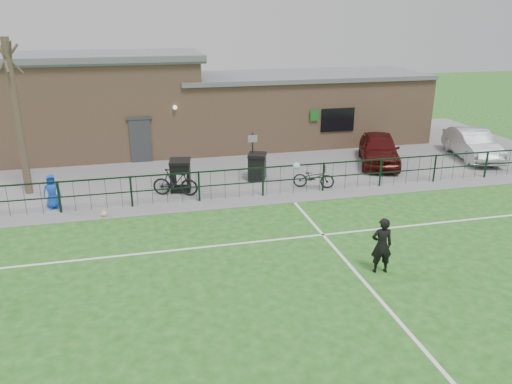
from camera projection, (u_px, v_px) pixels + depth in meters
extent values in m
plane|color=#1F5619|center=(304.00, 310.00, 12.09)|extent=(90.00, 90.00, 0.00)
cube|color=slate|center=(216.00, 160.00, 24.44)|extent=(34.00, 13.00, 0.02)
cube|color=white|center=(239.00, 200.00, 19.22)|extent=(28.00, 0.10, 0.01)
cube|color=white|center=(263.00, 241.00, 15.75)|extent=(28.00, 0.10, 0.01)
cube|color=white|center=(380.00, 299.00, 12.52)|extent=(0.10, 16.00, 0.01)
cube|color=black|center=(238.00, 184.00, 19.21)|extent=(28.00, 0.10, 1.20)
cylinder|color=#48382B|center=(18.00, 119.00, 18.92)|extent=(0.30, 0.30, 6.00)
cube|color=black|center=(181.00, 176.00, 20.06)|extent=(0.91, 0.99, 1.18)
cube|color=black|center=(257.00, 167.00, 21.39)|extent=(0.93, 0.99, 1.06)
cylinder|color=black|center=(253.00, 156.00, 21.40)|extent=(0.08, 0.08, 2.00)
imported|color=#3F0B0B|center=(379.00, 149.00, 23.54)|extent=(3.17, 4.62, 1.46)
imported|color=#999BA0|center=(473.00, 144.00, 24.49)|extent=(2.45, 4.56, 1.43)
imported|color=black|center=(175.00, 182.00, 19.47)|extent=(1.86, 1.08, 1.08)
imported|color=black|center=(314.00, 177.00, 20.40)|extent=(1.77, 1.15, 0.88)
imported|color=blue|center=(52.00, 191.00, 18.18)|extent=(0.71, 0.56, 1.28)
imported|color=black|center=(382.00, 245.00, 13.62)|extent=(0.64, 0.47, 1.61)
sphere|color=white|center=(296.00, 166.00, 15.28)|extent=(0.22, 0.22, 0.22)
sphere|color=white|center=(104.00, 214.00, 17.60)|extent=(0.22, 0.22, 0.22)
cube|color=tan|center=(206.00, 113.00, 26.60)|extent=(24.00, 5.00, 3.50)
cube|color=tan|center=(78.00, 71.00, 24.43)|extent=(11.52, 5.00, 1.20)
cube|color=#595C61|center=(76.00, 56.00, 24.19)|extent=(12.02, 5.40, 0.28)
cube|color=#595C61|center=(301.00, 75.00, 27.13)|extent=(13.44, 5.30, 0.22)
cube|color=#383A3D|center=(141.00, 141.00, 23.75)|extent=(1.00, 0.08, 2.10)
cube|color=black|center=(338.00, 120.00, 25.76)|extent=(1.80, 0.08, 1.20)
cube|color=#19661E|center=(314.00, 115.00, 25.33)|extent=(0.45, 0.04, 0.55)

